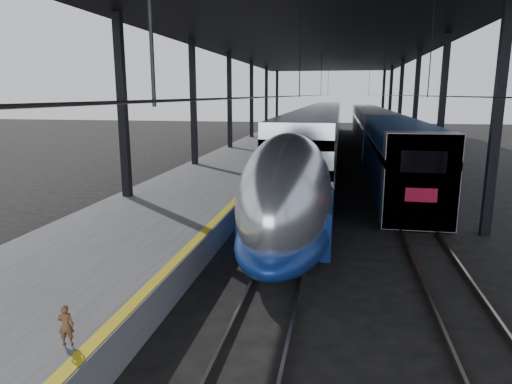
# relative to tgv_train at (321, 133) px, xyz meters

# --- Properties ---
(ground) EXTENTS (160.00, 160.00, 0.00)m
(ground) POSITION_rel_tgv_train_xyz_m (-2.00, -28.39, -2.09)
(ground) COLOR black
(ground) RESTS_ON ground
(platform) EXTENTS (6.00, 80.00, 1.00)m
(platform) POSITION_rel_tgv_train_xyz_m (-5.50, -8.39, -1.59)
(platform) COLOR #4C4C4F
(platform) RESTS_ON ground
(yellow_strip) EXTENTS (0.30, 80.00, 0.01)m
(yellow_strip) POSITION_rel_tgv_train_xyz_m (-2.70, -8.39, -1.09)
(yellow_strip) COLOR gold
(yellow_strip) RESTS_ON platform
(rails) EXTENTS (6.52, 80.00, 0.16)m
(rails) POSITION_rel_tgv_train_xyz_m (2.50, -8.39, -2.01)
(rails) COLOR slate
(rails) RESTS_ON ground
(canopy) EXTENTS (18.00, 75.00, 9.47)m
(canopy) POSITION_rel_tgv_train_xyz_m (-0.10, -8.39, 7.02)
(canopy) COLOR black
(canopy) RESTS_ON ground
(tgv_train) EXTENTS (3.12, 65.20, 4.47)m
(tgv_train) POSITION_rel_tgv_train_xyz_m (0.00, 0.00, 0.00)
(tgv_train) COLOR silver
(tgv_train) RESTS_ON ground
(second_train) EXTENTS (2.95, 56.05, 4.06)m
(second_train) POSITION_rel_tgv_train_xyz_m (5.00, 3.66, -0.03)
(second_train) COLOR navy
(second_train) RESTS_ON ground
(child) EXTENTS (0.33, 0.26, 0.79)m
(child) POSITION_rel_tgv_train_xyz_m (-3.15, -35.49, -0.70)
(child) COLOR #52331B
(child) RESTS_ON platform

